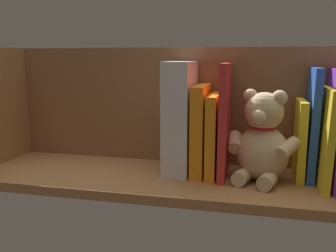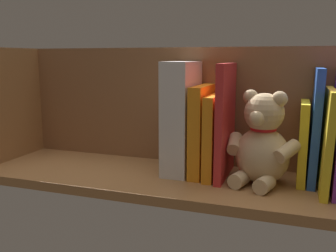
{
  "view_description": "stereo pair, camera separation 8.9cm",
  "coord_description": "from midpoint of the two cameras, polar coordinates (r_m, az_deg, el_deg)",
  "views": [
    {
      "loc": [
        -20.4,
        85.05,
        27.94
      ],
      "look_at": [
        0.0,
        0.0,
        11.96
      ],
      "focal_mm": 39.96,
      "sensor_mm": 36.0,
      "label": 1
    },
    {
      "loc": [
        -28.92,
        82.55,
        27.94
      ],
      "look_at": [
        0.0,
        0.0,
        11.96
      ],
      "focal_mm": 39.96,
      "sensor_mm": 36.0,
      "label": 2
    }
  ],
  "objects": [
    {
      "name": "ground_plane",
      "position": [
        0.92,
        -2.79,
        -8.05
      ],
      "size": [
        97.35,
        29.89,
        2.2
      ],
      "primitive_type": "cube",
      "color": "#9E6B3D"
    },
    {
      "name": "shelf_back_panel",
      "position": [
        1.0,
        -0.84,
        3.13
      ],
      "size": [
        97.35,
        1.5,
        30.65
      ],
      "primitive_type": "cube",
      "color": "brown",
      "rests_on": "ground_plane"
    },
    {
      "name": "book_2",
      "position": [
        0.88,
        20.04,
        -1.51
      ],
      "size": [
        2.25,
        19.18,
        21.64
      ],
      "primitive_type": "cube",
      "rotation": [
        0.0,
        -0.03,
        0.0
      ],
      "color": "yellow",
      "rests_on": "ground_plane"
    },
    {
      "name": "book_3",
      "position": [
        0.91,
        18.49,
        0.26
      ],
      "size": [
        2.29,
        12.72,
        25.83
      ],
      "primitive_type": "cube",
      "rotation": [
        0.0,
        -0.02,
        0.0
      ],
      "color": "blue",
      "rests_on": "ground_plane"
    },
    {
      "name": "book_4",
      "position": [
        0.91,
        16.87,
        -1.97
      ],
      "size": [
        1.8,
        12.63,
        18.37
      ],
      "primitive_type": "cube",
      "color": "yellow",
      "rests_on": "ground_plane"
    },
    {
      "name": "teddy_bear",
      "position": [
        0.87,
        11.37,
        -2.32
      ],
      "size": [
        16.34,
        15.72,
        21.02
      ],
      "rotation": [
        0.0,
        0.0,
        -0.29
      ],
      "color": "#D1B284",
      "rests_on": "ground_plane"
    },
    {
      "name": "book_5",
      "position": [
        0.89,
        5.89,
        0.86
      ],
      "size": [
        1.68,
        16.95,
        26.76
      ],
      "primitive_type": "cube",
      "color": "red",
      "rests_on": "ground_plane"
    },
    {
      "name": "book_6",
      "position": [
        0.9,
        4.24,
        -1.31
      ],
      "size": [
        2.36,
        16.18,
        19.49
      ],
      "primitive_type": "cube",
      "rotation": [
        0.0,
        -0.0,
        0.0
      ],
      "color": "orange",
      "rests_on": "ground_plane"
    },
    {
      "name": "book_7",
      "position": [
        0.91,
        2.27,
        -0.55
      ],
      "size": [
        2.96,
        15.41,
        21.51
      ],
      "primitive_type": "cube",
      "color": "orange",
      "rests_on": "ground_plane"
    },
    {
      "name": "dictionary_thick_white",
      "position": [
        0.92,
        -0.9,
        1.32
      ],
      "size": [
        6.26,
        15.11,
        27.11
      ],
      "primitive_type": "cube",
      "color": "silver",
      "rests_on": "ground_plane"
    }
  ]
}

